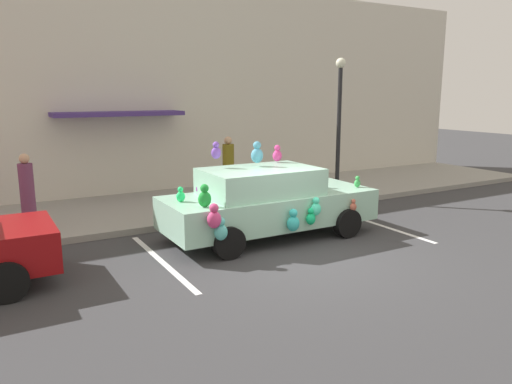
# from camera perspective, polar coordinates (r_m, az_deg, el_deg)

# --- Properties ---
(ground_plane) EXTENTS (60.00, 60.00, 0.00)m
(ground_plane) POSITION_cam_1_polar(r_m,az_deg,el_deg) (9.82, 5.16, -7.28)
(ground_plane) COLOR #38383A
(sidewalk) EXTENTS (24.00, 4.00, 0.15)m
(sidewalk) POSITION_cam_1_polar(r_m,az_deg,el_deg) (14.04, -6.53, -1.25)
(sidewalk) COLOR gray
(sidewalk) RESTS_ON ground
(storefront_building) EXTENTS (24.00, 1.25, 6.40)m
(storefront_building) POSITION_cam_1_polar(r_m,az_deg,el_deg) (15.69, -10.01, 11.47)
(storefront_building) COLOR beige
(storefront_building) RESTS_ON ground
(parking_stripe_front) EXTENTS (0.12, 3.60, 0.01)m
(parking_stripe_front) POSITION_cam_1_polar(r_m,az_deg,el_deg) (12.36, 13.79, -3.61)
(parking_stripe_front) COLOR silver
(parking_stripe_front) RESTS_ON ground
(parking_stripe_rear) EXTENTS (0.12, 3.60, 0.01)m
(parking_stripe_rear) POSITION_cam_1_polar(r_m,az_deg,el_deg) (9.60, -10.86, -7.87)
(parking_stripe_rear) COLOR silver
(parking_stripe_rear) RESTS_ON ground
(plush_covered_car) EXTENTS (4.70, 2.14, 2.11)m
(plush_covered_car) POSITION_cam_1_polar(r_m,az_deg,el_deg) (10.78, 1.28, -1.11)
(plush_covered_car) COLOR #98CBB1
(plush_covered_car) RESTS_ON ground
(teddy_bear_on_sidewalk) EXTENTS (0.39, 0.33, 0.75)m
(teddy_bear_on_sidewalk) POSITION_cam_1_polar(r_m,az_deg,el_deg) (14.84, 7.72, 1.06)
(teddy_bear_on_sidewalk) COLOR brown
(teddy_bear_on_sidewalk) RESTS_ON sidewalk
(street_lamp_post) EXTENTS (0.28, 0.28, 3.93)m
(street_lamp_post) POSITION_cam_1_polar(r_m,az_deg,el_deg) (14.34, 9.59, 8.94)
(street_lamp_post) COLOR black
(street_lamp_post) RESTS_ON sidewalk
(pedestrian_near_shopfront) EXTENTS (0.31, 0.31, 1.69)m
(pedestrian_near_shopfront) POSITION_cam_1_polar(r_m,az_deg,el_deg) (11.99, -24.90, -0.20)
(pedestrian_near_shopfront) COLOR #6D3556
(pedestrian_near_shopfront) RESTS_ON sidewalk
(pedestrian_by_lamp) EXTENTS (0.33, 0.33, 1.78)m
(pedestrian_by_lamp) POSITION_cam_1_polar(r_m,az_deg,el_deg) (14.01, -3.21, 2.56)
(pedestrian_by_lamp) COLOR brown
(pedestrian_by_lamp) RESTS_ON sidewalk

